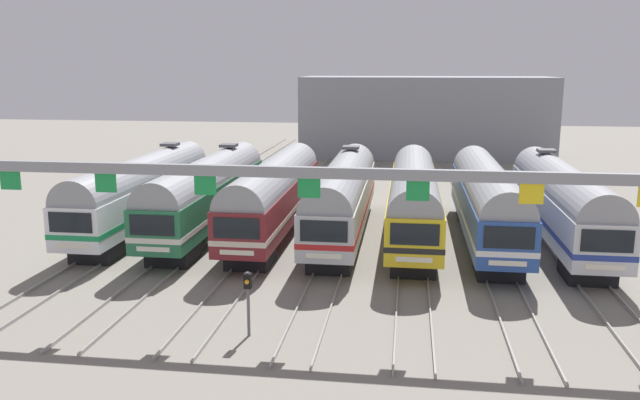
% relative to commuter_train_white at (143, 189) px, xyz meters
% --- Properties ---
extents(ground_plane, '(160.00, 160.00, 0.00)m').
position_rel_commuter_train_white_xyz_m(ground_plane, '(12.80, 0.00, -2.69)').
color(ground_plane, gray).
extents(track_bed, '(27.11, 70.00, 0.15)m').
position_rel_commuter_train_white_xyz_m(track_bed, '(12.80, 17.00, -2.61)').
color(track_bed, gray).
rests_on(track_bed, ground).
extents(commuter_train_white, '(2.88, 18.06, 5.05)m').
position_rel_commuter_train_white_xyz_m(commuter_train_white, '(0.00, 0.00, 0.00)').
color(commuter_train_white, white).
rests_on(commuter_train_white, ground).
extents(commuter_train_green, '(2.88, 18.06, 5.05)m').
position_rel_commuter_train_white_xyz_m(commuter_train_green, '(4.27, 0.00, 0.00)').
color(commuter_train_green, '#236B42').
rests_on(commuter_train_green, ground).
extents(commuter_train_maroon, '(2.88, 18.06, 4.77)m').
position_rel_commuter_train_white_xyz_m(commuter_train_maroon, '(8.54, -0.00, -0.00)').
color(commuter_train_maroon, maroon).
rests_on(commuter_train_maroon, ground).
extents(commuter_train_stainless, '(2.88, 18.06, 5.05)m').
position_rel_commuter_train_white_xyz_m(commuter_train_stainless, '(12.80, 0.00, 0.00)').
color(commuter_train_stainless, '#B2B5BA').
rests_on(commuter_train_stainless, ground).
extents(commuter_train_yellow, '(2.88, 18.06, 4.77)m').
position_rel_commuter_train_white_xyz_m(commuter_train_yellow, '(17.07, -0.00, -0.00)').
color(commuter_train_yellow, gold).
rests_on(commuter_train_yellow, ground).
extents(commuter_train_blue, '(2.88, 18.06, 4.77)m').
position_rel_commuter_train_white_xyz_m(commuter_train_blue, '(21.34, -0.00, -0.00)').
color(commuter_train_blue, '#284C9E').
rests_on(commuter_train_blue, ground).
extents(commuter_train_silver, '(2.88, 18.06, 5.05)m').
position_rel_commuter_train_white_xyz_m(commuter_train_silver, '(25.61, 0.00, 0.00)').
color(commuter_train_silver, silver).
rests_on(commuter_train_silver, ground).
extents(catenary_gantry, '(30.85, 0.44, 6.97)m').
position_rel_commuter_train_white_xyz_m(catenary_gantry, '(12.80, -13.50, 2.76)').
color(catenary_gantry, gray).
rests_on(catenary_gantry, ground).
extents(yard_signal_mast, '(0.28, 0.35, 2.61)m').
position_rel_commuter_train_white_xyz_m(yard_signal_mast, '(10.67, -15.28, -0.86)').
color(yard_signal_mast, '#59595E').
rests_on(yard_signal_mast, ground).
extents(maintenance_building, '(28.29, 10.00, 9.15)m').
position_rel_commuter_train_white_xyz_m(maintenance_building, '(18.52, 37.92, 1.89)').
color(maintenance_building, gray).
rests_on(maintenance_building, ground).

